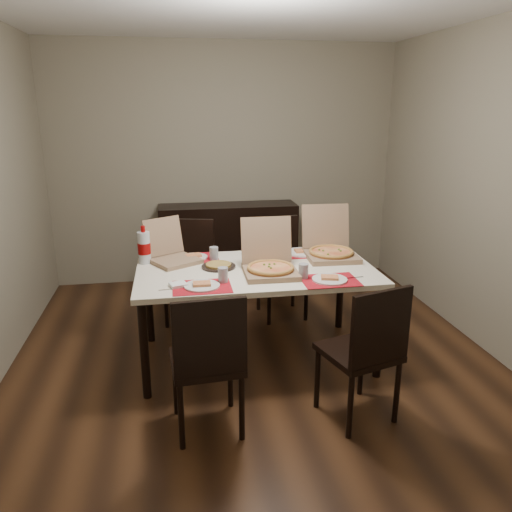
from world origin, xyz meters
The scene contains 19 objects.
ground centered at (0.00, 0.00, -0.01)m, with size 3.80×4.00×0.02m, color #432714.
room_walls centered at (0.00, 0.43, 1.73)m, with size 3.84×4.02×2.62m.
sideboard centered at (0.00, 1.78, 0.45)m, with size 1.50×0.40×0.90m, color black.
dining_table centered at (0.01, 0.00, 0.68)m, with size 1.80×1.00×0.75m.
chair_near_left centered at (-0.43, -0.91, 0.51)m, with size 0.45×0.45×0.93m.
chair_near_right centered at (0.54, -0.94, 0.51)m, with size 0.52×0.52×0.93m.
chair_far_left centered at (-0.46, 0.89, 0.51)m, with size 0.51×0.51×0.93m.
chair_far_right centered at (0.39, 0.86, 0.51)m, with size 0.46×0.46×0.93m.
setting_near_left centered at (-0.40, -0.32, 0.77)m, with size 0.49×0.30×0.11m.
setting_near_right centered at (0.43, -0.34, 0.77)m, with size 0.47×0.30×0.11m.
setting_far_left centered at (-0.42, 0.32, 0.77)m, with size 0.44×0.30×0.11m.
setting_far_right centered at (0.42, 0.32, 0.77)m, with size 0.45×0.30×0.11m.
napkin_loose centered at (0.07, -0.03, 0.76)m, with size 0.12×0.11×0.02m, color white.
pizza_box_center centered at (0.09, -0.13, 0.81)m, with size 0.39×0.43×0.39m.
pizza_box_right centered at (0.66, 0.19, 0.81)m, with size 0.41×0.46×0.40m.
pizza_box_left centered at (-0.62, 0.28, 0.81)m, with size 0.47×0.48×0.33m.
faina_plate centered at (-0.27, 0.07, 0.76)m, with size 0.26×0.26×0.03m.
dip_bowl centered at (0.17, 0.14, 0.77)m, with size 0.13×0.13×0.03m, color white.
soda_bottle centered at (-0.83, 0.28, 0.88)m, with size 0.10×0.10×0.30m.
Camera 1 is at (-0.59, -3.56, 1.95)m, focal length 35.00 mm.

